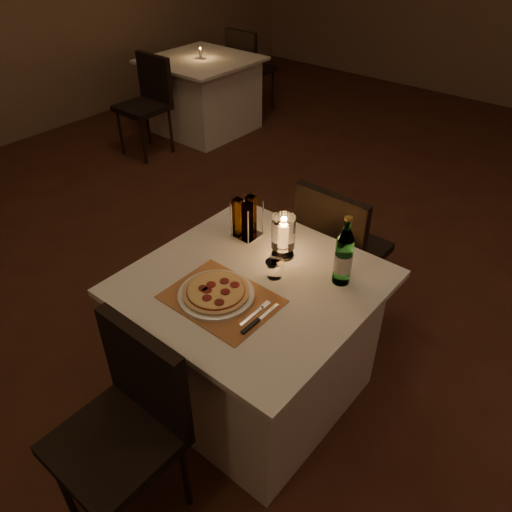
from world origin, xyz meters
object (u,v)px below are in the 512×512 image
Objects in this scene: chair_far at (337,244)px; pizza at (216,291)px; main_table at (253,339)px; neighbor_table_left at (203,95)px; chair_near at (129,414)px; water_bottle at (344,257)px; hurricane_candle at (283,234)px; plate at (216,294)px; tumbler at (274,269)px.

chair_far is 3.21× the size of pizza.
main_table is 3.56m from neighbor_table_left.
chair_near is 2.76× the size of water_bottle.
hurricane_candle is at bearing -38.85° from neighbor_table_left.
chair_far is at bearing 88.55° from hurricane_candle.
tumbler is (0.11, 0.26, 0.03)m from plate.
main_table is 0.74m from chair_near.
chair_near reaches higher than tumbler.
chair_far is 2.81× the size of plate.
chair_near is 3.21× the size of pizza.
pizza is at bearing 95.33° from chair_near.
plate is 0.32× the size of neighbor_table_left.
water_bottle is at bearing 1.92° from hurricane_candle.
main_table is 3.07× the size of water_bottle.
neighbor_table_left is (-2.72, 2.28, -0.41)m from tumbler.
tumbler is 0.25× the size of water_bottle.
neighbor_table_left is at bearing 148.25° from chair_far.
chair_near is 0.90× the size of neighbor_table_left.
chair_far is 0.65m from water_bottle.
hurricane_candle is at bearing 84.75° from pizza.
main_table is 1.11× the size of chair_far.
main_table is 3.12× the size of plate.
main_table is 1.00× the size of neighbor_table_left.
chair_far is at bearing 90.00° from chair_near.
chair_near is 2.81× the size of plate.
main_table is 0.54m from hurricane_candle.
chair_far is at bearing 90.00° from main_table.
chair_far is 0.92m from pizza.
chair_far is at bearing 86.81° from pizza.
plate is 0.02m from pizza.
plate is at bearing 95.35° from chair_near.
main_table is at bearing 90.00° from chair_near.
water_bottle reaches higher than chair_far.
chair_far is at bearing -31.75° from neighbor_table_left.
pizza reaches higher than main_table.
main_table is at bearing -41.58° from neighbor_table_left.
chair_near is at bearing -89.25° from hurricane_candle.
chair_far is (-0.00, 1.43, 0.00)m from chair_near.
chair_near and chair_far have the same top height.
main_table is at bearing -86.89° from hurricane_candle.
pizza is at bearing -112.16° from tumbler.
hurricane_candle reaches higher than pizza.
water_bottle reaches higher than pizza.
pizza is 0.86× the size of water_bottle.
neighbor_table_left is (-2.66, 1.65, -0.18)m from chair_far.
chair_far is 3.13m from neighbor_table_left.
chair_near is at bearing -84.65° from plate.
tumbler is 0.39× the size of hurricane_candle.
plate is 3.94× the size of tumbler.
neighbor_table_left is (-2.66, 3.08, -0.18)m from chair_near.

